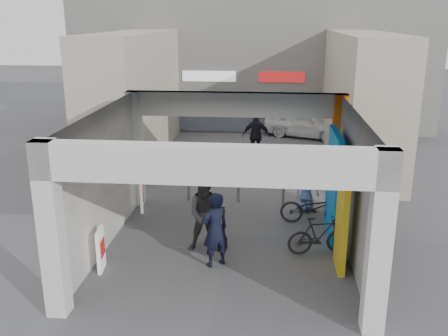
# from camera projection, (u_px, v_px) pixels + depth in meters

# --- Properties ---
(ground) EXTENTS (90.00, 90.00, 0.00)m
(ground) POSITION_uv_depth(u_px,v_px,m) (229.00, 234.00, 13.38)
(ground) COLOR #505054
(ground) RESTS_ON ground
(arcade_canopy) EXTENTS (6.40, 6.45, 6.40)m
(arcade_canopy) POSITION_uv_depth(u_px,v_px,m) (249.00, 161.00, 11.87)
(arcade_canopy) COLOR silver
(arcade_canopy) RESTS_ON ground
(far_building) EXTENTS (18.00, 4.08, 8.00)m
(far_building) POSITION_uv_depth(u_px,v_px,m) (252.00, 49.00, 25.53)
(far_building) COLOR silver
(far_building) RESTS_ON ground
(plaza_bldg_left) EXTENTS (2.00, 9.00, 5.00)m
(plaza_bldg_left) POSITION_uv_depth(u_px,v_px,m) (134.00, 96.00, 20.19)
(plaza_bldg_left) COLOR #ACA48F
(plaza_bldg_left) RESTS_ON ground
(plaza_bldg_right) EXTENTS (2.00, 9.00, 5.00)m
(plaza_bldg_right) POSITION_uv_depth(u_px,v_px,m) (361.00, 99.00, 19.38)
(plaza_bldg_right) COLOR #ACA48F
(plaza_bldg_right) RESTS_ON ground
(bollard_left) EXTENTS (0.09, 0.09, 0.94)m
(bollard_left) POSITION_uv_depth(u_px,v_px,m) (188.00, 186.00, 15.70)
(bollard_left) COLOR gray
(bollard_left) RESTS_ON ground
(bollard_center) EXTENTS (0.09, 0.09, 0.90)m
(bollard_center) POSITION_uv_depth(u_px,v_px,m) (238.00, 188.00, 15.58)
(bollard_center) COLOR gray
(bollard_center) RESTS_ON ground
(bollard_right) EXTENTS (0.09, 0.09, 0.89)m
(bollard_right) POSITION_uv_depth(u_px,v_px,m) (283.00, 190.00, 15.39)
(bollard_right) COLOR gray
(bollard_right) RESTS_ON ground
(advert_board_near) EXTENTS (0.15, 0.56, 1.00)m
(advert_board_near) POSITION_uv_depth(u_px,v_px,m) (101.00, 249.00, 11.36)
(advert_board_near) COLOR white
(advert_board_near) RESTS_ON ground
(advert_board_far) EXTENTS (0.22, 0.55, 1.00)m
(advert_board_far) POSITION_uv_depth(u_px,v_px,m) (141.00, 194.00, 14.85)
(advert_board_far) COLOR white
(advert_board_far) RESTS_ON ground
(cafe_set) EXTENTS (1.31, 1.05, 0.79)m
(cafe_set) POSITION_uv_depth(u_px,v_px,m) (210.00, 166.00, 18.46)
(cafe_set) COLOR #AFAFB4
(cafe_set) RESTS_ON ground
(produce_stand) EXTENTS (1.11, 0.60, 0.73)m
(produce_stand) POSITION_uv_depth(u_px,v_px,m) (192.00, 158.00, 19.50)
(produce_stand) COLOR black
(produce_stand) RESTS_ON ground
(crate_stack) EXTENTS (0.51, 0.43, 0.56)m
(crate_stack) POSITION_uv_depth(u_px,v_px,m) (265.00, 153.00, 20.20)
(crate_stack) COLOR #1A5919
(crate_stack) RESTS_ON ground
(border_collie) EXTENTS (0.26, 0.50, 0.69)m
(border_collie) POSITION_uv_depth(u_px,v_px,m) (221.00, 237.00, 12.51)
(border_collie) COLOR black
(border_collie) RESTS_ON ground
(man_with_dog) EXTENTS (0.78, 0.73, 1.79)m
(man_with_dog) POSITION_uv_depth(u_px,v_px,m) (215.00, 230.00, 11.46)
(man_with_dog) COLOR black
(man_with_dog) RESTS_ON ground
(man_back_turned) EXTENTS (1.03, 0.85, 1.94)m
(man_back_turned) POSITION_uv_depth(u_px,v_px,m) (207.00, 214.00, 12.17)
(man_back_turned) COLOR #363638
(man_back_turned) RESTS_ON ground
(man_elderly) EXTENTS (0.85, 0.71, 1.48)m
(man_elderly) POSITION_uv_depth(u_px,v_px,m) (307.00, 187.00, 14.75)
(man_elderly) COLOR #5D7BB5
(man_elderly) RESTS_ON ground
(man_crates) EXTENTS (1.14, 0.50, 1.91)m
(man_crates) POSITION_uv_depth(u_px,v_px,m) (256.00, 135.00, 20.20)
(man_crates) COLOR black
(man_crates) RESTS_ON ground
(bicycle_front) EXTENTS (1.92, 0.82, 0.98)m
(bicycle_front) POSITION_uv_depth(u_px,v_px,m) (314.00, 207.00, 13.88)
(bicycle_front) COLOR black
(bicycle_front) RESTS_ON ground
(bicycle_rear) EXTENTS (1.66, 0.80, 0.96)m
(bicycle_rear) POSITION_uv_depth(u_px,v_px,m) (320.00, 235.00, 12.14)
(bicycle_rear) COLOR black
(bicycle_rear) RESTS_ON ground
(white_van) EXTENTS (4.26, 2.90, 1.35)m
(white_van) POSITION_uv_depth(u_px,v_px,m) (306.00, 123.00, 23.88)
(white_van) COLOR silver
(white_van) RESTS_ON ground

